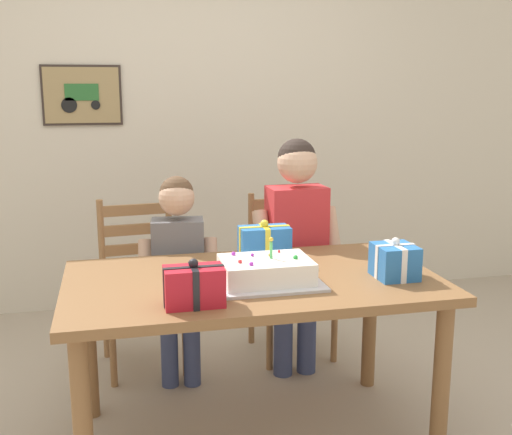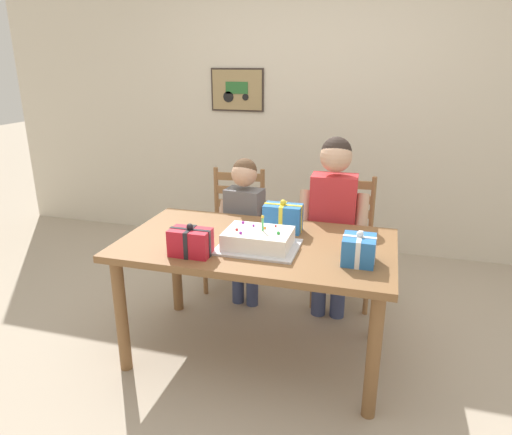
% 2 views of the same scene
% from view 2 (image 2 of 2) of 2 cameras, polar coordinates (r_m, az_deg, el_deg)
% --- Properties ---
extents(ground_plane, '(20.00, 20.00, 0.00)m').
position_cam_2_polar(ground_plane, '(2.99, 0.07, -16.33)').
color(ground_plane, tan).
extents(back_wall, '(6.40, 0.11, 2.60)m').
position_cam_2_polar(back_wall, '(4.35, 7.20, 13.08)').
color(back_wall, beige).
rests_on(back_wall, ground).
extents(dining_table, '(1.55, 0.88, 0.74)m').
position_cam_2_polar(dining_table, '(2.67, 0.07, -4.88)').
color(dining_table, brown).
rests_on(dining_table, ground).
extents(birthday_cake, '(0.44, 0.34, 0.19)m').
position_cam_2_polar(birthday_cake, '(2.53, 0.29, -2.77)').
color(birthday_cake, silver).
rests_on(birthday_cake, dining_table).
extents(gift_box_red_large, '(0.17, 0.18, 0.18)m').
position_cam_2_polar(gift_box_red_large, '(2.40, 12.61, -3.91)').
color(gift_box_red_large, '#286BB7').
rests_on(gift_box_red_large, dining_table).
extents(gift_box_beside_cake, '(0.23, 0.13, 0.20)m').
position_cam_2_polar(gift_box_beside_cake, '(2.78, 3.34, -0.04)').
color(gift_box_beside_cake, '#286BB7').
rests_on(gift_box_beside_cake, dining_table).
extents(gift_box_corner_small, '(0.22, 0.13, 0.18)m').
position_cam_2_polar(gift_box_corner_small, '(2.46, -8.11, -3.04)').
color(gift_box_corner_small, red).
rests_on(gift_box_corner_small, dining_table).
extents(chair_left, '(0.46, 0.46, 0.92)m').
position_cam_2_polar(chair_left, '(3.64, -2.56, -1.37)').
color(chair_left, '#996B42').
rests_on(chair_left, ground).
extents(chair_right, '(0.44, 0.44, 0.92)m').
position_cam_2_polar(chair_right, '(3.48, 10.80, -2.67)').
color(chair_right, '#996B42').
rests_on(chair_right, ground).
extents(child_older, '(0.46, 0.27, 1.27)m').
position_cam_2_polar(child_older, '(3.09, 9.50, 0.65)').
color(child_older, '#38426B').
rests_on(child_older, ground).
extents(child_younger, '(0.41, 0.24, 1.10)m').
position_cam_2_polar(child_younger, '(3.24, -1.44, -0.18)').
color(child_younger, '#38426B').
rests_on(child_younger, ground).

